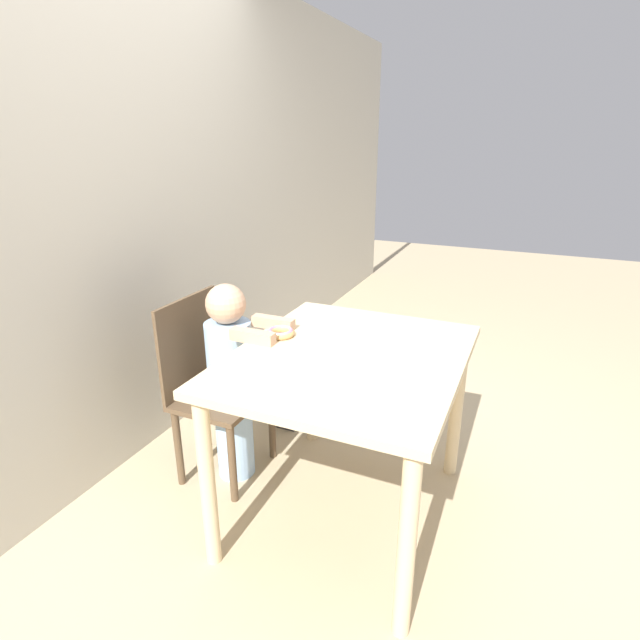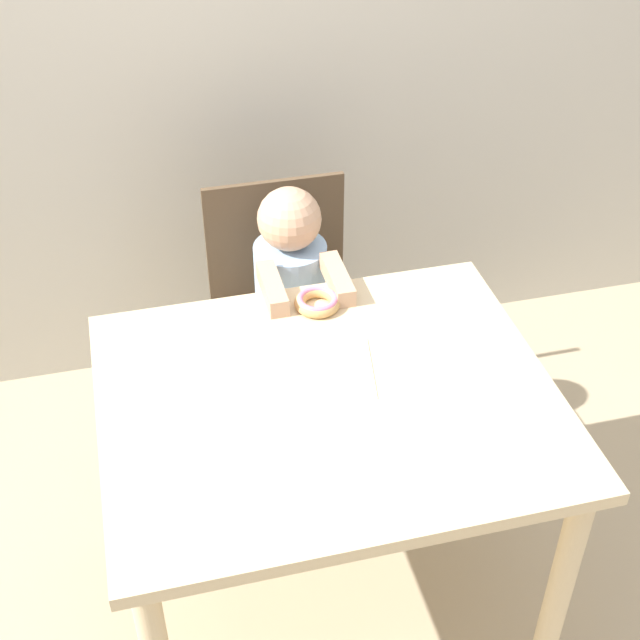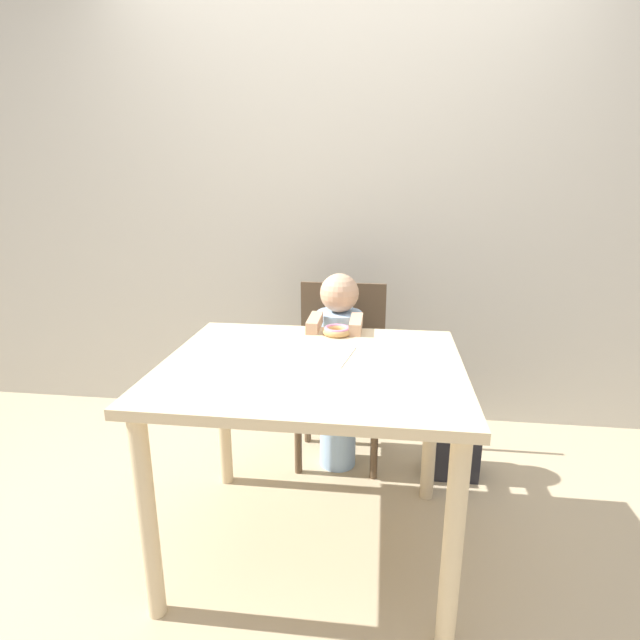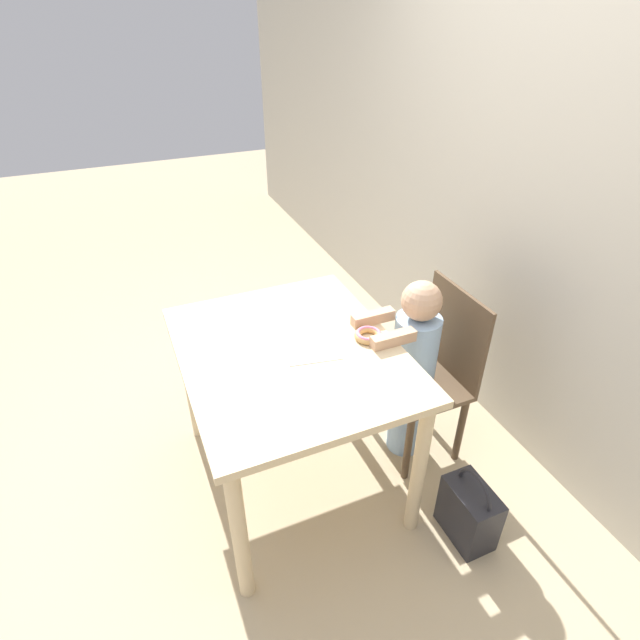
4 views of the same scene
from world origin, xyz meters
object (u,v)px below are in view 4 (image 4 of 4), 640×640
object	(u,v)px
chair	(431,371)
donut	(368,335)
handbag	(469,512)
child_figure	(412,369)

from	to	relation	value
chair	donut	size ratio (longest dim) A/B	7.36
chair	handbag	size ratio (longest dim) A/B	2.34
child_figure	handbag	world-z (taller)	child_figure
donut	handbag	size ratio (longest dim) A/B	0.32
chair	handbag	distance (m)	0.65
child_figure	donut	world-z (taller)	child_figure
chair	donut	world-z (taller)	chair
child_figure	handbag	size ratio (longest dim) A/B	2.57
donut	handbag	bearing A→B (deg)	23.75
handbag	chair	bearing A→B (deg)	166.34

